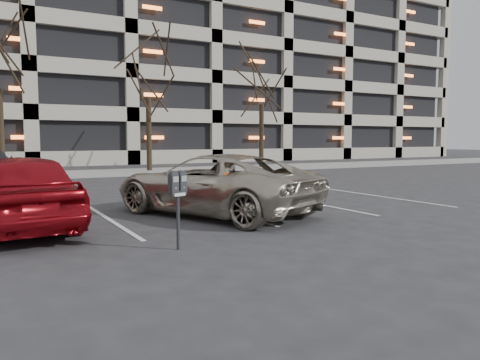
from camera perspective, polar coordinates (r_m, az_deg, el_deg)
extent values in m
plane|color=#28282B|center=(9.15, -3.75, -6.22)|extent=(140.00, 140.00, 0.00)
cube|color=gray|center=(24.49, -19.90, 0.68)|extent=(80.00, 4.00, 0.12)
cube|color=silver|center=(10.85, -15.73, -4.59)|extent=(0.10, 5.20, 0.00)
cube|color=silver|center=(11.79, -2.35, -3.65)|extent=(0.10, 5.20, 0.00)
cube|color=silver|center=(13.27, 8.53, -2.73)|extent=(0.10, 5.20, 0.00)
cube|color=silver|center=(15.13, 16.99, -1.95)|extent=(0.10, 5.20, 0.00)
cube|color=black|center=(45.58, -8.51, 14.06)|extent=(49.92, 19.20, 18.00)
cylinder|color=black|center=(24.15, -27.11, 5.03)|extent=(0.28, 0.28, 4.04)
cylinder|color=black|center=(25.36, -11.04, 5.37)|extent=(0.28, 0.28, 3.97)
cylinder|color=black|center=(28.32, 2.62, 5.30)|extent=(0.28, 0.28, 3.86)
cylinder|color=black|center=(7.60, -7.56, -5.11)|extent=(0.06, 0.06, 0.90)
cube|color=black|center=(7.54, -7.60, -1.59)|extent=(0.32, 0.19, 0.06)
cube|color=silver|center=(7.50, -7.32, -1.77)|extent=(0.21, 0.08, 0.05)
cube|color=gray|center=(7.41, -7.81, 0.09)|extent=(0.10, 0.04, 0.09)
cube|color=gray|center=(7.52, -6.82, 0.17)|extent=(0.10, 0.04, 0.09)
imported|color=#B9B09D|center=(11.05, -3.21, -0.52)|extent=(4.20, 5.68, 1.43)
cube|color=#EA4504|center=(10.03, -2.79, 3.04)|extent=(0.10, 0.20, 0.01)
imported|color=maroon|center=(10.14, -25.76, -1.18)|extent=(2.35, 4.73, 1.55)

